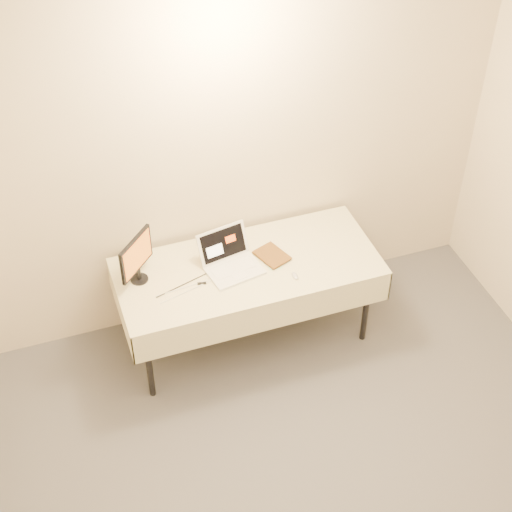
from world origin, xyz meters
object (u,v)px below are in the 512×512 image
object	(u,v)px
laptop	(230,260)
monitor	(136,256)
book	(263,250)
table	(248,272)

from	to	relation	value
laptop	monitor	distance (m)	0.66
laptop	monitor	size ratio (longest dim) A/B	1.17
book	laptop	bearing A→B (deg)	149.54
monitor	table	bearing A→B (deg)	-54.10
table	monitor	world-z (taller)	monitor
table	book	world-z (taller)	book
monitor	book	xyz separation A→B (m)	(0.86, -0.11, -0.10)
table	laptop	world-z (taller)	laptop
book	table	bearing A→B (deg)	158.66
monitor	laptop	bearing A→B (deg)	-52.24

